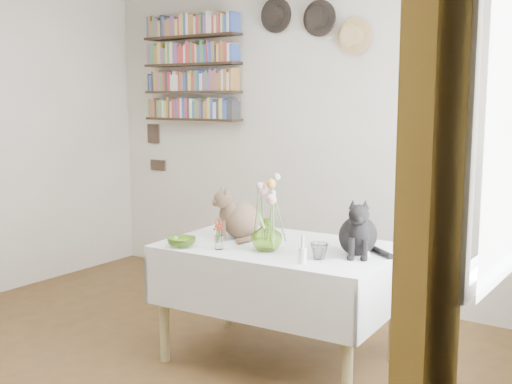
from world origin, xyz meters
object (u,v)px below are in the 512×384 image
Objects in this scene: bookshelf_unit at (192,69)px; tabby_cat at (241,211)px; flower_vase at (267,234)px; black_cat at (358,225)px; dining_table at (279,274)px.

tabby_cat is at bearing -40.83° from bookshelf_unit.
tabby_cat reaches higher than flower_vase.
bookshelf_unit reaches higher than black_cat.
tabby_cat is 1.79× the size of flower_vase.
tabby_cat is 0.39m from flower_vase.
dining_table is 0.47m from tabby_cat.
black_cat is (0.79, 0.02, -0.00)m from tabby_cat.
black_cat is 1.77× the size of flower_vase.
bookshelf_unit reaches higher than dining_table.
black_cat is at bearing 6.62° from dining_table.
flower_vase is at bearing 0.42° from tabby_cat.
bookshelf_unit is at bearing 140.68° from flower_vase.
flower_vase is (0.32, -0.20, -0.08)m from tabby_cat.
tabby_cat reaches higher than dining_table.
black_cat is at bearing 33.37° from tabby_cat.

